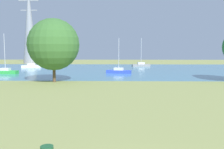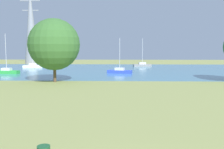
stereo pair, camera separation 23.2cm
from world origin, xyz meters
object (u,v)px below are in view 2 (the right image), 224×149
(tree_east_far, at_px, (54,44))
(electricity_pylon, at_px, (31,25))
(sailboat_gray, at_px, (142,65))
(sailboat_green, at_px, (7,71))
(sailboat_white, at_px, (33,66))
(sailboat_blue, at_px, (120,71))

(tree_east_far, xyz_separation_m, electricity_pylon, (-18.94, 44.72, 6.93))
(sailboat_gray, xyz_separation_m, tree_east_far, (-15.54, -32.42, 5.03))
(sailboat_gray, relative_size, tree_east_far, 0.82)
(sailboat_green, relative_size, electricity_pylon, 0.31)
(sailboat_white, height_order, tree_east_far, tree_east_far)
(sailboat_white, relative_size, sailboat_green, 0.72)
(sailboat_gray, bearing_deg, electricity_pylon, 160.37)
(tree_east_far, bearing_deg, sailboat_white, 114.96)
(sailboat_blue, bearing_deg, tree_east_far, -125.60)
(sailboat_gray, distance_m, sailboat_white, 28.71)
(sailboat_white, relative_size, tree_east_far, 0.60)
(sailboat_blue, height_order, sailboat_green, sailboat_green)
(sailboat_green, xyz_separation_m, electricity_pylon, (-6.37, 32.79, 11.95))
(sailboat_blue, xyz_separation_m, electricity_pylon, (-28.43, 31.47, 11.96))
(sailboat_green, bearing_deg, electricity_pylon, 100.99)
(sailboat_blue, xyz_separation_m, tree_east_far, (-9.49, -13.25, 5.03))
(sailboat_green, distance_m, tree_east_far, 18.05)
(sailboat_white, bearing_deg, sailboat_blue, -32.32)
(sailboat_gray, distance_m, tree_east_far, 36.30)
(sailboat_blue, height_order, electricity_pylon, electricity_pylon)
(electricity_pylon, bearing_deg, sailboat_white, -70.31)
(sailboat_gray, relative_size, sailboat_green, 0.98)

